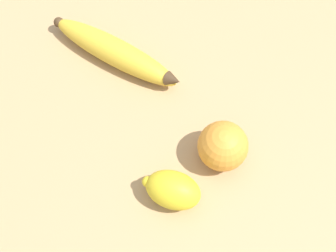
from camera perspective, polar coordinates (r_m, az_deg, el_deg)
The scene contains 4 objects.
ground_plane at distance 0.72m, azimuth 4.50°, elevation 6.58°, with size 3.00×3.00×0.00m, color tan.
banana at distance 0.72m, azimuth -6.36°, elevation 8.93°, with size 0.21×0.15×0.04m.
orange at distance 0.63m, azimuth 6.70°, elevation -2.44°, with size 0.07×0.07×0.07m.
lemon at distance 0.61m, azimuth 0.58°, elevation -7.78°, with size 0.09×0.07×0.05m.
Camera 1 is at (-0.07, -0.38, 0.61)m, focal length 50.00 mm.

